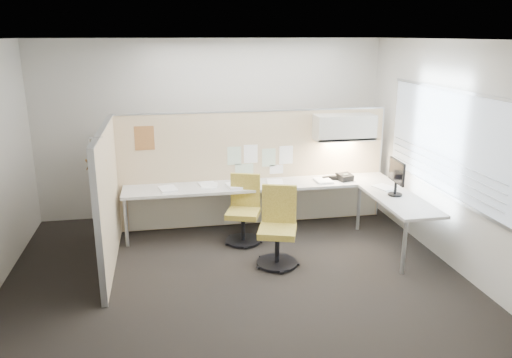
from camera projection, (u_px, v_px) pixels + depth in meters
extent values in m
cube|color=black|center=(234.00, 271.00, 6.26)|extent=(5.50, 4.50, 0.01)
cube|color=white|center=(230.00, 39.00, 5.48)|extent=(5.50, 4.50, 0.01)
cube|color=beige|center=(213.00, 129.00, 7.99)|extent=(5.50, 0.02, 2.80)
cube|color=beige|center=(274.00, 236.00, 3.74)|extent=(5.50, 0.02, 2.80)
cube|color=beige|center=(446.00, 153.00, 6.36)|extent=(0.02, 4.50, 2.80)
cube|color=#A9B5C4|center=(445.00, 141.00, 6.31)|extent=(0.01, 2.80, 1.30)
cube|color=beige|center=(254.00, 169.00, 7.62)|extent=(4.10, 0.06, 1.75)
cube|color=beige|center=(108.00, 199.00, 6.22)|extent=(0.06, 2.20, 1.75)
cube|color=beige|center=(261.00, 185.00, 7.37)|extent=(4.00, 0.60, 0.04)
cube|color=beige|center=(400.00, 200.00, 6.69)|extent=(0.60, 1.47, 0.04)
cube|color=beige|center=(257.00, 203.00, 7.72)|extent=(3.90, 0.02, 0.64)
cylinder|color=#A5A8AA|center=(126.00, 223.00, 6.89)|extent=(0.05, 0.05, 0.69)
cylinder|color=#A5A8AA|center=(404.00, 247.00, 6.10)|extent=(0.05, 0.05, 0.69)
cylinder|color=#A5A8AA|center=(359.00, 208.00, 7.49)|extent=(0.05, 0.05, 0.69)
cube|color=beige|center=(344.00, 127.00, 7.49)|extent=(0.90, 0.36, 0.38)
cube|color=#FFEABF|center=(344.00, 141.00, 7.54)|extent=(0.60, 0.06, 0.02)
cube|color=#8CBF8C|center=(234.00, 156.00, 7.47)|extent=(0.21, 0.00, 0.28)
cube|color=white|center=(251.00, 154.00, 7.51)|extent=(0.21, 0.00, 0.28)
cube|color=#8CBF8C|center=(269.00, 158.00, 7.58)|extent=(0.21, 0.00, 0.28)
cube|color=white|center=(286.00, 155.00, 7.62)|extent=(0.21, 0.00, 0.28)
cube|color=#8CBF8C|center=(244.00, 170.00, 7.56)|extent=(0.28, 0.00, 0.18)
cube|color=white|center=(276.00, 169.00, 7.66)|extent=(0.21, 0.00, 0.14)
cube|color=orange|center=(144.00, 138.00, 7.15)|extent=(0.28, 0.00, 0.35)
cylinder|color=black|center=(243.00, 241.00, 7.10)|extent=(0.50, 0.50, 0.03)
cylinder|color=black|center=(243.00, 228.00, 7.05)|extent=(0.06, 0.06, 0.38)
cube|color=#D5C14F|center=(243.00, 213.00, 6.98)|extent=(0.56, 0.56, 0.08)
cube|color=#D5C14F|center=(245.00, 190.00, 7.11)|extent=(0.42, 0.19, 0.48)
cylinder|color=black|center=(277.00, 263.00, 6.41)|extent=(0.52, 0.52, 0.03)
cylinder|color=black|center=(277.00, 248.00, 6.35)|extent=(0.06, 0.06, 0.40)
cube|color=#D5C14F|center=(277.00, 231.00, 6.29)|extent=(0.59, 0.59, 0.08)
cube|color=#D5C14F|center=(279.00, 204.00, 6.42)|extent=(0.44, 0.20, 0.50)
cylinder|color=black|center=(395.00, 194.00, 6.83)|extent=(0.19, 0.19, 0.02)
cylinder|color=black|center=(395.00, 189.00, 6.80)|extent=(0.04, 0.04, 0.18)
cube|color=black|center=(397.00, 171.00, 6.74)|extent=(0.05, 0.47, 0.31)
cube|color=black|center=(397.00, 171.00, 6.74)|extent=(0.02, 0.43, 0.27)
cube|color=black|center=(345.00, 177.00, 7.51)|extent=(0.24, 0.24, 0.12)
cylinder|color=black|center=(339.00, 175.00, 7.51)|extent=(0.08, 0.17, 0.04)
cube|color=black|center=(327.00, 178.00, 7.58)|extent=(0.15, 0.07, 0.05)
cube|color=black|center=(334.00, 178.00, 7.57)|extent=(0.11, 0.08, 0.06)
cube|color=silver|center=(96.00, 138.00, 5.41)|extent=(0.14, 0.02, 0.02)
cylinder|color=silver|center=(90.00, 145.00, 5.42)|extent=(0.02, 0.02, 0.14)
cube|color=#AD7F4C|center=(91.00, 157.00, 5.46)|extent=(0.02, 0.41, 0.12)
cube|color=#AD7F4C|center=(89.00, 160.00, 5.50)|extent=(0.02, 0.41, 0.12)
cube|color=#B2B1BC|center=(95.00, 210.00, 5.58)|extent=(0.01, 0.07, 1.03)
cube|color=white|center=(168.00, 189.00, 7.07)|extent=(0.29, 0.34, 0.03)
cube|color=white|center=(209.00, 186.00, 7.22)|extent=(0.28, 0.33, 0.02)
cube|color=white|center=(235.00, 186.00, 7.19)|extent=(0.28, 0.33, 0.04)
cube|color=white|center=(275.00, 182.00, 7.41)|extent=(0.27, 0.33, 0.02)
cube|color=white|center=(323.00, 181.00, 7.47)|extent=(0.24, 0.31, 0.03)
cube|color=white|center=(384.00, 187.00, 7.16)|extent=(0.32, 0.36, 0.02)
cube|color=white|center=(208.00, 185.00, 7.26)|extent=(0.27, 0.33, 0.03)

